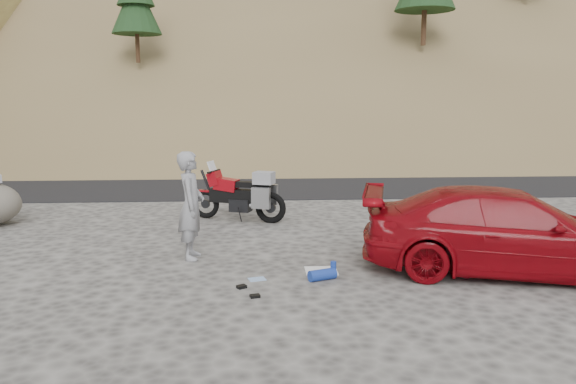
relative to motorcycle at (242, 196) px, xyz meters
name	(u,v)px	position (x,y,z in m)	size (l,w,h in m)	color
ground	(218,257)	(-0.36, -2.99, -0.58)	(140.00, 140.00, 0.00)	#3F3D3A
road	(235,182)	(-0.36, 6.01, -0.58)	(120.00, 7.00, 0.05)	black
hillside	(244,1)	(-0.41, 37.88, 10.49)	(120.00, 73.00, 46.72)	brown
motorcycle	(242,196)	(0.00, 0.00, 0.00)	(2.20, 1.12, 1.37)	black
man	(193,258)	(-0.81, -2.98, -0.58)	(0.68, 0.45, 1.87)	gray
red_car	(507,272)	(4.32, -4.12, -0.58)	(1.88, 4.62, 1.34)	maroon
gear_white_cloth	(321,271)	(1.35, -3.89, -0.58)	(0.51, 0.45, 0.02)	white
gear_blue_mat	(322,275)	(1.31, -4.34, -0.50)	(0.17, 0.17, 0.43)	navy
gear_bottle	(333,269)	(1.50, -4.20, -0.46)	(0.09, 0.09, 0.25)	navy
gear_funnel	(466,272)	(3.56, -4.34, -0.50)	(0.13, 0.13, 0.17)	red
gear_glove_a	(255,296)	(0.27, -5.04, -0.56)	(0.14, 0.10, 0.04)	black
gear_glove_b	(242,287)	(0.08, -4.64, -0.56)	(0.13, 0.10, 0.04)	black
gear_blue_cloth	(257,279)	(0.31, -4.25, -0.58)	(0.26, 0.19, 0.01)	#84A4CD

